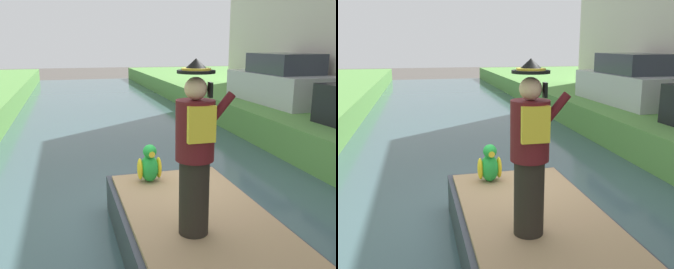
# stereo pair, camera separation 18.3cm
# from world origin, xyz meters

# --- Properties ---
(ground_plane) EXTENTS (80.00, 80.00, 0.00)m
(ground_plane) POSITION_xyz_m (0.00, 0.00, 0.00)
(ground_plane) COLOR #4C4742
(canal_water) EXTENTS (6.52, 48.00, 0.10)m
(canal_water) POSITION_xyz_m (0.00, 0.00, 0.05)
(canal_water) COLOR #3D565B
(canal_water) RESTS_ON ground
(boat) EXTENTS (1.84, 4.22, 0.61)m
(boat) POSITION_xyz_m (0.00, -1.61, 0.40)
(boat) COLOR #333842
(boat) RESTS_ON canal_water
(person_pirate) EXTENTS (0.61, 0.42, 1.85)m
(person_pirate) POSITION_xyz_m (-0.21, -1.72, 1.64)
(person_pirate) COLOR black
(person_pirate) RESTS_ON boat
(parrot_plush) EXTENTS (0.36, 0.34, 0.57)m
(parrot_plush) POSITION_xyz_m (-0.33, -0.06, 0.95)
(parrot_plush) COLOR green
(parrot_plush) RESTS_ON boat
(parked_car_silver) EXTENTS (1.80, 4.04, 1.50)m
(parked_car_silver) POSITION_xyz_m (5.01, 5.27, 1.54)
(parked_car_silver) COLOR #B7B7BC
(parked_car_silver) RESTS_ON grass_bank_far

